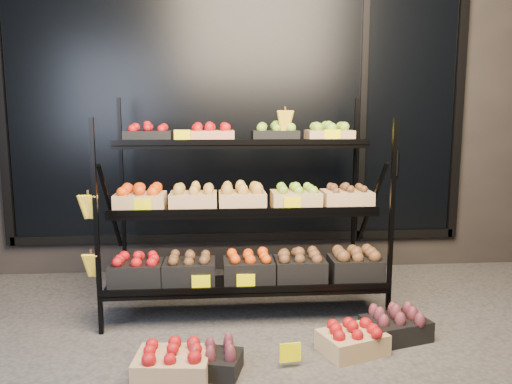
{
  "coord_description": "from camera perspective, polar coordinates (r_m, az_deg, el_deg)",
  "views": [
    {
      "loc": [
        -0.21,
        -3.19,
        1.51
      ],
      "look_at": [
        0.09,
        0.55,
        0.93
      ],
      "focal_mm": 35.0,
      "sensor_mm": 36.0,
      "label": 1
    }
  ],
  "objects": [
    {
      "name": "ground",
      "position": [
        3.54,
        -0.77,
        -16.55
      ],
      "size": [
        24.0,
        24.0,
        0.0
      ],
      "primitive_type": "plane",
      "color": "#514F4C",
      "rests_on": "ground"
    },
    {
      "name": "building",
      "position": [
        5.79,
        -2.53,
        11.07
      ],
      "size": [
        6.0,
        2.08,
        3.5
      ],
      "color": "#2D2826",
      "rests_on": "ground"
    },
    {
      "name": "display_rack",
      "position": [
        3.87,
        -1.49,
        -2.07
      ],
      "size": [
        2.18,
        1.02,
        1.67
      ],
      "color": "black",
      "rests_on": "ground"
    },
    {
      "name": "tag_floor_b",
      "position": [
        3.18,
        3.94,
        -18.47
      ],
      "size": [
        0.13,
        0.01,
        0.12
      ],
      "primitive_type": "cube",
      "color": "#FFF500",
      "rests_on": "ground"
    },
    {
      "name": "floor_crate_left",
      "position": [
        3.09,
        -9.53,
        -18.65
      ],
      "size": [
        0.45,
        0.35,
        0.21
      ],
      "rotation": [
        0.0,
        0.0,
        -0.1
      ],
      "color": "tan",
      "rests_on": "ground"
    },
    {
      "name": "floor_crate_midleft",
      "position": [
        3.12,
        -5.14,
        -18.48
      ],
      "size": [
        0.4,
        0.33,
        0.18
      ],
      "rotation": [
        0.0,
        0.0,
        -0.27
      ],
      "color": "black",
      "rests_on": "ground"
    },
    {
      "name": "floor_crate_midright",
      "position": [
        3.4,
        10.97,
        -16.12
      ],
      "size": [
        0.47,
        0.41,
        0.2
      ],
      "rotation": [
        0.0,
        0.0,
        0.34
      ],
      "color": "tan",
      "rests_on": "ground"
    },
    {
      "name": "floor_crate_right",
      "position": [
        3.65,
        15.67,
        -14.4
      ],
      "size": [
        0.48,
        0.4,
        0.21
      ],
      "rotation": [
        0.0,
        0.0,
        0.27
      ],
      "color": "black",
      "rests_on": "ground"
    }
  ]
}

